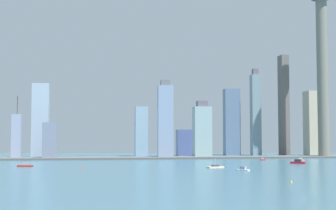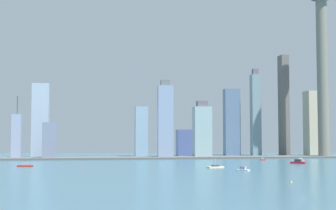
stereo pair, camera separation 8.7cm
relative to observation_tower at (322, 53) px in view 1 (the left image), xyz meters
name	(u,v)px [view 1 (the left image)]	position (x,y,z in m)	size (l,w,h in m)	color
ground_plane	(304,196)	(-246.72, -467.45, -165.21)	(6000.00, 6000.00, 0.00)	#385E70
waterfront_pier	(168,158)	(-246.72, 4.49, -163.81)	(858.71, 53.52, 2.80)	#535657
observation_tower	(322,53)	(0.00, 0.00, 0.00)	(35.11, 35.11, 376.11)	slate
skyscraper_0	(202,131)	(-189.02, 24.59, -123.97)	(27.00, 21.26, 88.01)	#8FADB2
skyscraper_1	(232,122)	(-114.34, 115.97, -106.94)	(26.86, 17.88, 116.55)	slate
skyscraper_3	(141,132)	(-277.23, 88.40, -124.25)	(20.27, 22.46, 81.92)	#8CACC5
skyscraper_5	(312,123)	(22.08, 85.38, -109.22)	(23.02, 26.39, 111.98)	#B9B298
skyscraper_6	(50,141)	(-418.65, 7.21, -138.63)	(20.30, 14.06, 53.16)	gray
skyscraper_7	(17,136)	(-467.55, 30.85, -132.30)	(13.60, 21.85, 93.02)	#929FBD
skyscraper_8	(284,105)	(-35.61, 71.41, -79.62)	(12.84, 20.05, 171.18)	#625C58
skyscraper_9	(165,121)	(-249.11, 11.21, -108.75)	(22.76, 14.28, 118.26)	#8295B5
skyscraper_11	(256,114)	(-78.05, 93.58, -93.28)	(15.64, 15.02, 150.25)	gray
skyscraper_12	(41,121)	(-436.16, 55.01, -108.20)	(25.34, 23.58, 114.03)	#9EB3C8
skyscraper_13	(185,143)	(-199.45, 113.09, -142.85)	(26.74, 25.75, 44.72)	#4F5D92
boat_0	(25,165)	(-431.48, -167.33, -163.68)	(17.38, 8.93, 4.30)	#AC211E
boat_1	(215,167)	(-232.75, -222.37, -164.05)	(18.96, 11.56, 10.08)	beige
boat_3	(243,169)	(-217.77, -269.14, -163.69)	(11.17, 12.78, 4.26)	white
boat_4	(263,159)	(-126.24, -71.26, -163.95)	(7.00, 2.44, 8.57)	#B02428
boat_5	(301,160)	(-79.37, -90.19, -163.84)	(10.89, 7.98, 3.84)	beige
boat_7	(298,162)	(-112.80, -157.67, -163.28)	(17.49, 16.70, 5.35)	red
channel_buoy_1	(291,181)	(-221.34, -391.29, -164.12)	(1.47, 1.47, 2.18)	yellow
channel_buoy_2	(82,168)	(-370.27, -217.83, -163.95)	(1.41, 1.41, 2.52)	#E54C19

